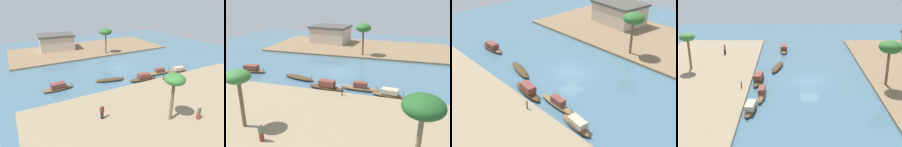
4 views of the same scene
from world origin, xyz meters
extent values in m
plane|color=#476B7F|center=(0.00, 0.00, 0.00)|extent=(67.59, 67.59, 0.00)
cube|color=#937F60|center=(0.00, -15.51, 0.16)|extent=(36.57, 15.56, 0.32)
cube|color=#846B4C|center=(0.00, 15.51, 0.16)|extent=(36.57, 15.56, 0.32)
ellipsoid|color=#47331E|center=(0.34, -6.78, 0.25)|extent=(4.71, 1.59, 0.50)
cube|color=brown|center=(0.47, -6.80, 0.85)|extent=(2.00, 1.16, 0.70)
ellipsoid|color=#47331E|center=(-4.37, -4.50, 0.25)|extent=(4.88, 2.18, 0.49)
cylinder|color=#47331E|center=(-2.34, -4.99, 0.63)|extent=(0.07, 0.07, 0.38)
ellipsoid|color=brown|center=(7.85, -6.81, 0.23)|extent=(3.92, 1.45, 0.46)
cube|color=tan|center=(8.05, -6.84, 0.74)|extent=(1.93, 1.16, 0.56)
cylinder|color=brown|center=(9.52, -7.00, 0.72)|extent=(0.07, 0.07, 0.61)
ellipsoid|color=brown|center=(4.30, -5.98, 0.27)|extent=(4.96, 1.00, 0.55)
cube|color=brown|center=(4.44, -5.98, 0.83)|extent=(1.65, 0.78, 0.57)
cylinder|color=brown|center=(6.47, -6.04, 0.73)|extent=(0.07, 0.07, 0.48)
ellipsoid|color=brown|center=(-12.42, -3.77, 0.24)|extent=(4.51, 1.34, 0.47)
cube|color=brown|center=(-12.42, -3.77, 0.79)|extent=(2.08, 1.13, 0.63)
cylinder|color=brown|center=(-10.45, -3.69, 0.61)|extent=(0.07, 0.07, 0.36)
cylinder|color=brown|center=(-1.03, -18.42, 0.69)|extent=(0.40, 0.40, 0.75)
cube|color=#4C664C|center=(-1.03, -18.42, 1.36)|extent=(0.38, 0.22, 0.59)
sphere|color=tan|center=(-1.03, -18.42, 1.76)|extent=(0.20, 0.20, 0.20)
cylinder|color=#232328|center=(-10.08, -13.48, 0.71)|extent=(0.43, 0.43, 0.79)
cube|color=brown|center=(-10.08, -13.48, 1.42)|extent=(0.49, 0.36, 0.63)
sphere|color=#9E7556|center=(-10.08, -13.48, 1.85)|extent=(0.21, 0.21, 0.21)
cylinder|color=#4C3823|center=(2.89, -8.65, 0.74)|extent=(0.14, 0.14, 0.85)
cylinder|color=brown|center=(-3.67, -16.98, 2.42)|extent=(0.33, 0.41, 4.20)
ellipsoid|color=#387533|center=(-3.67, -16.98, 4.94)|extent=(2.12, 2.12, 1.17)
cylinder|color=brown|center=(1.86, 9.43, 2.50)|extent=(0.34, 0.45, 4.38)
ellipsoid|color=#2D6628|center=(1.86, 9.43, 5.25)|extent=(2.78, 2.78, 1.53)
cube|color=#C6B29E|center=(-7.21, 18.43, 1.96)|extent=(8.39, 6.60, 3.29)
cube|color=#4C4742|center=(-7.21, 18.43, 3.81)|extent=(8.90, 7.00, 0.41)
camera|label=1|loc=(-17.52, -29.54, 12.60)|focal=31.15mm
camera|label=2|loc=(9.11, -31.67, 11.58)|focal=37.32mm
camera|label=3|loc=(22.02, -21.16, 16.78)|focal=45.34mm
camera|label=4|loc=(34.03, -2.60, 15.32)|focal=44.87mm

